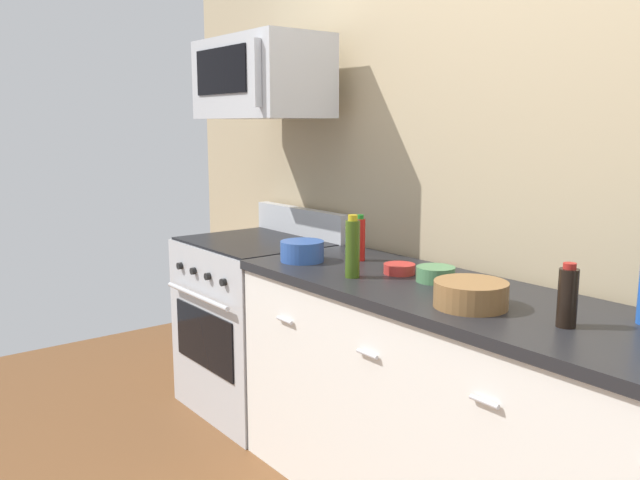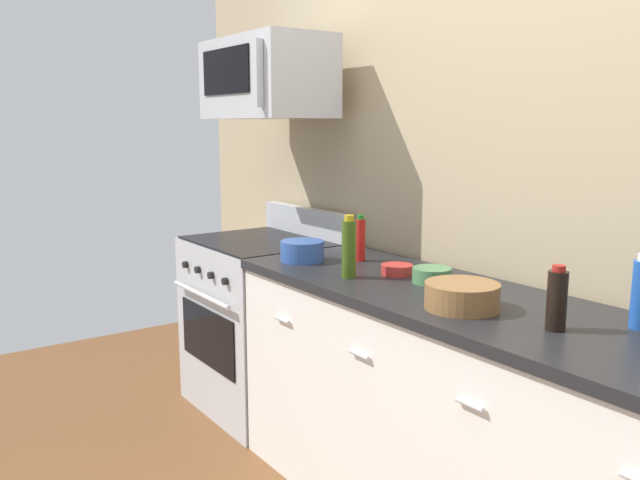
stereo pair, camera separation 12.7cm
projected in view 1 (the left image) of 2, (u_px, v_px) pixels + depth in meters
back_wall at (561, 171)px, 2.44m from camera, size 5.31×0.10×2.70m
counter_unit at (480, 424)px, 2.35m from camera, size 2.22×0.66×0.92m
range_oven at (258, 323)px, 3.50m from camera, size 0.76×0.69×1.07m
microwave at (262, 78)px, 3.30m from camera, size 0.74×0.44×0.40m
bottle_soy_sauce_dark at (568, 297)px, 1.95m from camera, size 0.06×0.06×0.20m
bottle_olive_oil at (353, 248)px, 2.58m from camera, size 0.06×0.06×0.25m
bottle_hot_sauce_red at (360, 239)px, 2.91m from camera, size 0.05×0.05×0.21m
bowl_green_glaze at (436, 274)px, 2.53m from camera, size 0.15×0.15×0.06m
bowl_wooden_salad at (471, 293)px, 2.17m from camera, size 0.25×0.25×0.09m
bowl_blue_mixing at (302, 251)px, 2.90m from camera, size 0.19×0.19×0.09m
bowl_red_small at (399, 268)px, 2.66m from camera, size 0.13×0.13×0.04m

